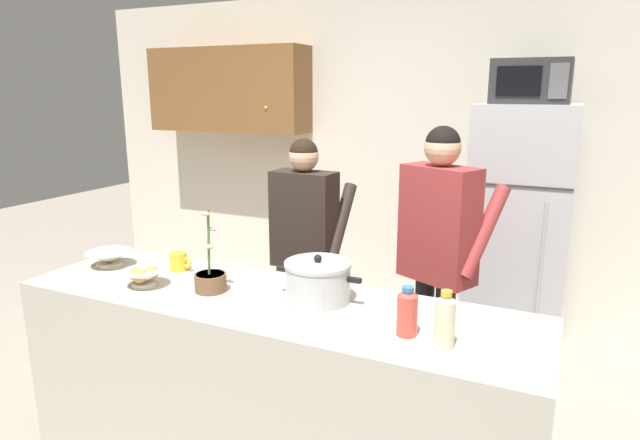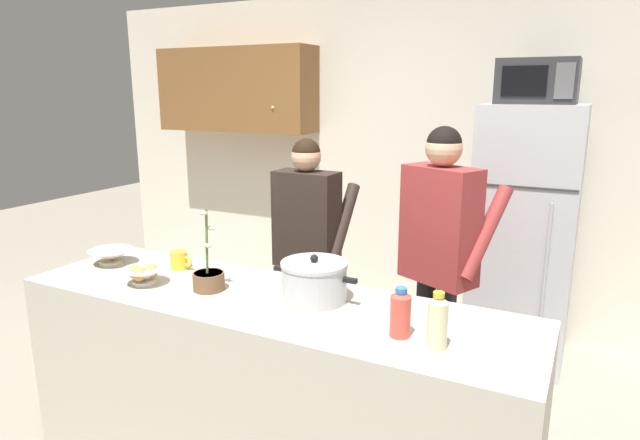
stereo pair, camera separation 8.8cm
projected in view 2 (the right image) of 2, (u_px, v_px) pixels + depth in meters
back_wall_unit at (387, 147)px, 4.45m from camera, size 6.00×0.48×2.60m
kitchen_island at (268, 389)px, 2.59m from camera, size 2.44×0.68×0.92m
refrigerator at (524, 236)px, 3.70m from camera, size 0.64×0.68×1.76m
microwave at (538, 81)px, 3.45m from camera, size 0.48×0.37×0.28m
person_near_pot at (307, 234)px, 3.43m from camera, size 0.49×0.41×1.56m
person_by_sink at (440, 240)px, 2.99m from camera, size 0.61×0.57×1.66m
cooking_pot at (314, 281)px, 2.44m from camera, size 0.41×0.30×0.22m
coffee_mug at (179, 260)px, 2.89m from camera, size 0.13×0.09×0.10m
bread_bowl at (143, 274)px, 2.65m from camera, size 0.21×0.21×0.10m
empty_bowl at (111, 256)px, 2.97m from camera, size 0.24×0.24×0.08m
bottle_near_edge at (400, 313)px, 2.08m from camera, size 0.08×0.08×0.20m
bottle_mid_counter at (438, 321)px, 1.98m from camera, size 0.07×0.07×0.22m
potted_orchid at (209, 278)px, 2.58m from camera, size 0.15×0.15×0.39m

